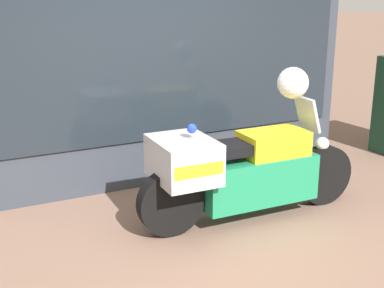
% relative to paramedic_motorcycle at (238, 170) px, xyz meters
% --- Properties ---
extents(ground_plane, '(60.00, 60.00, 0.00)m').
position_rel_paramedic_motorcycle_xyz_m(ground_plane, '(-0.51, -0.55, -0.52)').
color(ground_plane, '#7A5B4C').
extents(shop_building, '(5.37, 0.55, 3.66)m').
position_rel_paramedic_motorcycle_xyz_m(shop_building, '(-0.94, 1.45, 1.32)').
color(shop_building, '#333842').
rests_on(shop_building, ground).
extents(window_display, '(3.87, 0.30, 1.86)m').
position_rel_paramedic_motorcycle_xyz_m(window_display, '(-0.06, 1.48, -0.07)').
color(window_display, slate).
rests_on(window_display, ground).
extents(paramedic_motorcycle, '(2.36, 0.68, 1.17)m').
position_rel_paramedic_motorcycle_xyz_m(paramedic_motorcycle, '(0.00, 0.00, 0.00)').
color(paramedic_motorcycle, black).
rests_on(paramedic_motorcycle, ground).
extents(white_helmet, '(0.30, 0.30, 0.30)m').
position_rel_paramedic_motorcycle_xyz_m(white_helmet, '(0.58, -0.01, 0.80)').
color(white_helmet, white).
rests_on(white_helmet, paramedic_motorcycle).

